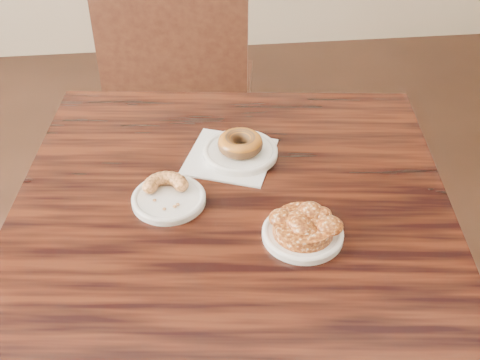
{
  "coord_description": "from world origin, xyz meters",
  "views": [
    {
      "loc": [
        -0.09,
        -0.67,
        1.53
      ],
      "look_at": [
        0.01,
        0.25,
        0.8
      ],
      "focal_mm": 45.0,
      "sensor_mm": 36.0,
      "label": 1
    }
  ],
  "objects": [
    {
      "name": "chair_far",
      "position": [
        -0.08,
        1.21,
        0.45
      ],
      "size": [
        0.57,
        0.57,
        0.9
      ],
      "primitive_type": null,
      "rotation": [
        0.0,
        0.0,
        2.98
      ],
      "color": "black",
      "rests_on": "floor"
    },
    {
      "name": "plate_donut",
      "position": [
        0.03,
        0.4,
        0.76
      ],
      "size": [
        0.16,
        0.16,
        0.01
      ],
      "primitive_type": "cylinder",
      "color": "white",
      "rests_on": "napkin"
    },
    {
      "name": "cafe_table",
      "position": [
        -0.0,
        0.24,
        0.38
      ],
      "size": [
        0.97,
        0.97,
        0.75
      ],
      "primitive_type": "cube",
      "rotation": [
        0.0,
        0.0,
        -0.12
      ],
      "color": "black",
      "rests_on": "floor"
    },
    {
      "name": "plate_cruller",
      "position": [
        -0.13,
        0.26,
        0.76
      ],
      "size": [
        0.15,
        0.15,
        0.01
      ],
      "primitive_type": "cylinder",
      "color": "silver",
      "rests_on": "cafe_table"
    },
    {
      "name": "apple_fritter",
      "position": [
        0.12,
        0.13,
        0.78
      ],
      "size": [
        0.16,
        0.16,
        0.04
      ],
      "primitive_type": null,
      "color": "#411707",
      "rests_on": "plate_fritter"
    },
    {
      "name": "napkin",
      "position": [
        0.01,
        0.39,
        0.75
      ],
      "size": [
        0.23,
        0.23,
        0.0
      ],
      "primitive_type": "cube",
      "rotation": [
        0.0,
        0.0,
        -0.37
      ],
      "color": "white",
      "rests_on": "cafe_table"
    },
    {
      "name": "cruller_fragment",
      "position": [
        -0.13,
        0.26,
        0.78
      ],
      "size": [
        0.1,
        0.1,
        0.03
      ],
      "primitive_type": null,
      "color": "#5F3513",
      "rests_on": "plate_cruller"
    },
    {
      "name": "plate_fritter",
      "position": [
        0.12,
        0.13,
        0.76
      ],
      "size": [
        0.15,
        0.15,
        0.01
      ],
      "primitive_type": "cylinder",
      "color": "white",
      "rests_on": "cafe_table"
    },
    {
      "name": "glazed_donut",
      "position": [
        0.03,
        0.4,
        0.78
      ],
      "size": [
        0.1,
        0.1,
        0.03
      ],
      "primitive_type": "torus",
      "color": "brown",
      "rests_on": "plate_donut"
    }
  ]
}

